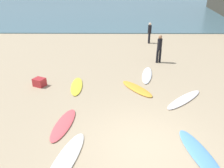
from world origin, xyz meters
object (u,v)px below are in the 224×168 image
at_px(surfboard_1, 184,99).
at_px(beachgoer_mid, 150,32).
at_px(surfboard_6, 147,75).
at_px(beachgoer_far, 159,48).
at_px(beach_cooler, 39,82).
at_px(surfboard_0, 77,86).
at_px(surfboard_4, 64,124).
at_px(surfboard_2, 137,89).
at_px(surfboard_7, 66,160).
at_px(surfboard_5, 200,155).

distance_m(surfboard_1, beachgoer_mid, 9.63).
bearing_deg(beachgoer_mid, surfboard_6, 170.52).
xyz_separation_m(beachgoer_far, beach_cooler, (-6.32, -3.48, -0.75)).
distance_m(surfboard_6, beachgoer_far, 2.53).
bearing_deg(beachgoer_far, surfboard_0, 12.76).
bearing_deg(surfboard_4, surfboard_1, 30.25).
bearing_deg(surfboard_0, surfboard_4, 85.93).
distance_m(surfboard_2, surfboard_7, 5.22).
bearing_deg(surfboard_0, surfboard_5, 128.38).
distance_m(surfboard_0, beachgoer_far, 5.84).
height_order(surfboard_0, surfboard_7, surfboard_0).
height_order(surfboard_5, beachgoer_mid, beachgoer_mid).
bearing_deg(surfboard_2, surfboard_4, 12.22).
xyz_separation_m(surfboard_2, beachgoer_far, (1.68, 3.84, 0.90)).
xyz_separation_m(surfboard_0, surfboard_5, (4.30, -4.66, 0.01)).
bearing_deg(surfboard_4, surfboard_2, 54.42).
height_order(surfboard_2, surfboard_5, same).
relative_size(surfboard_2, surfboard_7, 0.83).
bearing_deg(surfboard_7, surfboard_2, 75.73).
distance_m(surfboard_4, beach_cooler, 3.73).
xyz_separation_m(beachgoer_mid, beach_cooler, (-6.40, -8.21, -0.71)).
height_order(surfboard_1, surfboard_5, surfboard_5).
bearing_deg(beachgoer_far, surfboard_7, 38.61).
height_order(surfboard_0, surfboard_5, surfboard_5).
relative_size(surfboard_1, beach_cooler, 4.58).
xyz_separation_m(surfboard_2, surfboard_7, (-2.43, -4.63, -0.01)).
bearing_deg(surfboard_7, surfboard_1, 52.99).
bearing_deg(surfboard_7, surfboard_6, 77.05).
height_order(beachgoer_mid, beach_cooler, beachgoer_mid).
bearing_deg(surfboard_1, surfboard_7, -94.17).
height_order(surfboard_4, beachgoer_mid, beachgoer_mid).
bearing_deg(surfboard_6, surfboard_0, -147.37).
bearing_deg(surfboard_1, beachgoer_mid, 137.30).
bearing_deg(surfboard_0, surfboard_1, 160.57).
xyz_separation_m(surfboard_5, beachgoer_far, (0.23, 8.24, 0.90)).
relative_size(surfboard_2, surfboard_4, 1.01).
bearing_deg(surfboard_6, surfboard_2, -101.80).
bearing_deg(beach_cooler, beachgoer_mid, 52.08).
bearing_deg(beachgoer_far, surfboard_2, 40.88).
bearing_deg(surfboard_1, surfboard_6, 160.54).
distance_m(surfboard_7, beachgoer_far, 9.45).
height_order(surfboard_2, surfboard_7, surfboard_2).
bearing_deg(surfboard_5, surfboard_2, -83.12).
relative_size(surfboard_0, surfboard_2, 0.99).
relative_size(surfboard_1, surfboard_7, 0.98).
relative_size(surfboard_0, beach_cooler, 3.87).
distance_m(surfboard_5, beachgoer_far, 8.29).
distance_m(surfboard_1, surfboard_5, 3.41).
bearing_deg(beach_cooler, surfboard_1, -11.87).
distance_m(surfboard_0, surfboard_7, 4.91).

